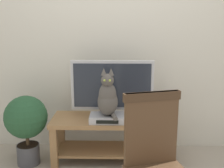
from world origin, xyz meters
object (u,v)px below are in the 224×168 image
object	(u,v)px
wooden_chair	(156,158)
book_stack	(158,115)
cat	(108,98)
tv_stand	(112,131)
tv	(112,87)
potted_plant	(26,122)
media_box	(108,118)

from	to	relation	value
wooden_chair	book_stack	xyz separation A→B (m)	(0.15, 1.03, -0.04)
cat	wooden_chair	bearing A→B (deg)	-69.27
wooden_chair	book_stack	size ratio (longest dim) A/B	3.90
tv_stand	tv	size ratio (longest dim) A/B	1.47
tv	book_stack	bearing A→B (deg)	-13.94
tv_stand	tv	distance (m)	0.47
tv_stand	potted_plant	xyz separation A→B (m)	(-0.88, -0.10, 0.13)
wooden_chair	potted_plant	xyz separation A→B (m)	(-1.20, 0.97, -0.11)
media_box	book_stack	distance (m)	0.52
tv_stand	media_box	size ratio (longest dim) A/B	3.48
book_stack	tv_stand	bearing A→B (deg)	174.88
tv	cat	bearing A→B (deg)	-102.19
media_box	potted_plant	xyz separation A→B (m)	(-0.84, 0.00, -0.05)
media_box	book_stack	world-z (taller)	book_stack
tv	media_box	world-z (taller)	tv
tv_stand	cat	size ratio (longest dim) A/B	2.61
tv	cat	world-z (taller)	tv
cat	potted_plant	bearing A→B (deg)	178.80
cat	wooden_chair	size ratio (longest dim) A/B	0.48
cat	tv	bearing A→B (deg)	77.81
media_box	book_stack	size ratio (longest dim) A/B	1.41
media_box	potted_plant	world-z (taller)	potted_plant
tv_stand	media_box	distance (m)	0.21
media_box	tv_stand	bearing A→B (deg)	67.46
potted_plant	tv_stand	bearing A→B (deg)	6.35
tv_stand	tv	bearing A→B (deg)	89.98
tv	wooden_chair	size ratio (longest dim) A/B	0.86
tv	wooden_chair	bearing A→B (deg)	-74.40
wooden_chair	potted_plant	bearing A→B (deg)	141.09
tv_stand	wooden_chair	xyz separation A→B (m)	(0.32, -1.07, 0.24)
potted_plant	media_box	bearing A→B (deg)	-0.23
media_box	wooden_chair	distance (m)	1.03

